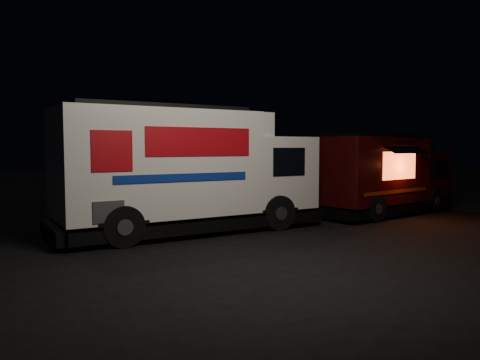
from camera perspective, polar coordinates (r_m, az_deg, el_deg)
name	(u,v)px	position (r m, az deg, el deg)	size (l,w,h in m)	color
ground	(252,236)	(12.33, 1.48, -6.89)	(80.00, 80.00, 0.00)	black
white_truck	(191,170)	(13.00, -5.99, 1.23)	(7.52, 2.57, 3.41)	silver
red_truck	(383,174)	(17.12, 17.05, 0.66)	(5.95, 2.19, 2.77)	#34090A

